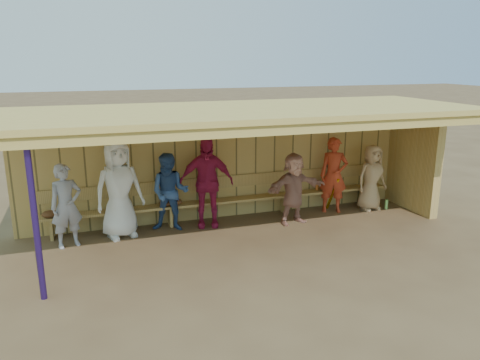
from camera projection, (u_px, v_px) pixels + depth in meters
name	position (u px, v px, depth m)	size (l,w,h in m)	color
ground	(246.00, 236.00, 9.20)	(90.00, 90.00, 0.00)	brown
player_a	(66.00, 206.00, 8.50)	(0.57, 0.37, 1.57)	#9E9CA5
player_b	(119.00, 189.00, 8.95)	(0.94, 0.61, 1.92)	white
player_c	(170.00, 192.00, 9.33)	(0.77, 0.60, 1.59)	#304F86
player_d	(206.00, 182.00, 9.53)	(1.10, 0.46, 1.87)	#A81A42
player_f	(294.00, 189.00, 9.73)	(1.40, 0.45, 1.51)	tan
player_g	(334.00, 175.00, 10.46)	(0.62, 0.41, 1.70)	#B8371D
player_h	(371.00, 178.00, 10.63)	(0.74, 0.48, 1.51)	tan
dugout_structure	(253.00, 144.00, 9.52)	(8.80, 3.20, 2.50)	tan
bench	(229.00, 195.00, 10.09)	(7.60, 0.34, 0.93)	tan
dugout_equipment	(179.00, 203.00, 9.63)	(7.44, 0.62, 0.80)	yellow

